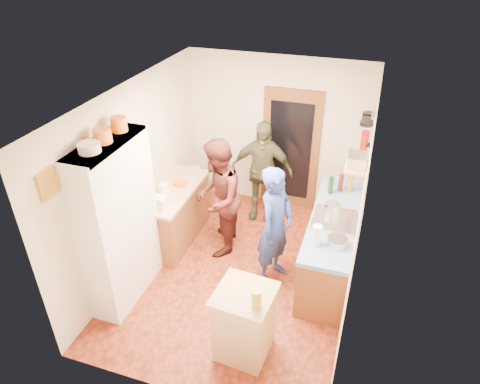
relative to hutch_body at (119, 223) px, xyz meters
The scene contains 44 objects.
floor 1.89m from the hutch_body, 31.61° to the left, with size 3.00×4.00×0.02m, color #923921.
ceiling 2.15m from the hutch_body, 31.61° to the left, with size 3.00×4.00×0.02m, color silver.
wall_back 3.10m from the hutch_body, 65.17° to the left, with size 3.00×0.02×2.60m, color beige.
wall_front 1.79m from the hutch_body, 42.95° to the right, with size 3.00×0.02×2.60m, color beige.
wall_left 0.85m from the hutch_body, 104.71° to the left, with size 0.02×4.00×2.60m, color beige.
wall_right 2.93m from the hutch_body, 15.89° to the left, with size 0.02×4.00×2.60m, color beige.
door_frame 3.17m from the hutch_body, 60.77° to the left, with size 0.95×0.06×2.10m, color brown.
door_glass 3.14m from the hutch_body, 60.46° to the left, with size 0.70×0.02×1.70m, color black.
hutch_body is the anchor object (origin of this frame).
hutch_top_shelf 1.08m from the hutch_body, ahead, with size 0.40×1.14×0.04m, color white.
plate_stack 1.18m from the hutch_body, 90.00° to the right, with size 0.24×0.24×0.10m, color white.
orange_pot_a 1.18m from the hutch_body, 90.00° to the right, with size 0.20×0.20×0.16m, color orange.
orange_pot_b 1.23m from the hutch_body, 90.00° to the left, with size 0.19×0.19×0.17m, color orange.
left_counter_base 1.42m from the hutch_body, 85.43° to the left, with size 0.60×1.40×0.85m, color brown.
left_counter_top 1.27m from the hutch_body, 85.43° to the left, with size 0.64×1.44×0.05m, color tan.
toaster 0.76m from the hutch_body, 78.46° to the left, with size 0.24×0.16×0.18m, color white.
kettle 1.10m from the hutch_body, 87.39° to the left, with size 0.14×0.14×0.16m, color white.
orange_bowl 1.41m from the hutch_body, 82.59° to the left, with size 0.18×0.18×0.08m, color orange.
chopping_board 1.88m from the hutch_body, 86.33° to the left, with size 0.30×0.22×0.03m, color tan.
right_counter_base 2.90m from the hutch_body, 27.47° to the left, with size 0.60×2.20×0.84m, color brown.
right_counter_top 2.83m from the hutch_body, 27.47° to the left, with size 0.62×2.22×0.06m, color #0347AD.
hob 2.77m from the hutch_body, 25.14° to the left, with size 0.55×0.58×0.04m, color silver.
pot_on_hob 2.78m from the hutch_body, 28.27° to the left, with size 0.21×0.21×0.13m, color silver.
bottle_a 3.00m from the hutch_body, 38.37° to the left, with size 0.07×0.07×0.28m, color #143F14.
bottle_b 3.17m from the hutch_body, 38.49° to the left, with size 0.07×0.07×0.28m, color #591419.
bottle_c 3.28m from the hutch_body, 37.37° to the left, with size 0.09×0.09×0.34m, color olive.
paper_towel 2.43m from the hutch_body, 14.63° to the left, with size 0.12×0.12×0.26m, color white.
mixing_bowl 2.69m from the hutch_body, 14.49° to the left, with size 0.25×0.25×0.10m, color silver.
island_base 1.95m from the hutch_body, 14.80° to the right, with size 0.55×0.55×0.86m, color tan.
island_top 1.85m from the hutch_body, 14.80° to the right, with size 0.62×0.62×0.05m, color tan.
cutting_board 1.79m from the hutch_body, 13.50° to the right, with size 0.35×0.28×0.02m, color white.
oil_jar 2.04m from the hutch_body, 17.25° to the right, with size 0.11×0.11×0.21m, color #AD9E2D.
pan_rail 3.73m from the hutch_body, 40.11° to the left, with size 0.02×0.02×0.65m, color silver.
pan_hang_a 3.55m from the hutch_body, 38.53° to the left, with size 0.18×0.18×0.05m, color black.
pan_hang_b 3.67m from the hutch_body, 41.04° to the left, with size 0.16×0.16×0.05m, color black.
pan_hang_c 3.80m from the hutch_body, 43.36° to the left, with size 0.17×0.17×0.05m, color black.
wall_shelf 3.01m from the hutch_body, 25.09° to the left, with size 0.26×0.42×0.03m, color tan.
radio 3.03m from the hutch_body, 25.09° to the left, with size 0.22×0.30×0.15m, color silver.
ext_bracket 3.75m from the hutch_body, 42.07° to the left, with size 0.06×0.10×0.04m, color black.
fire_extinguisher 3.71m from the hutch_body, 42.69° to the left, with size 0.11×0.11×0.32m, color red.
picture_frame 1.22m from the hutch_body, 103.50° to the right, with size 0.03×0.25×0.30m, color gold.
person_hob 2.00m from the hutch_body, 24.88° to the left, with size 0.63×0.41×1.71m, color navy.
person_left 1.54m from the hutch_body, 55.74° to the left, with size 0.88×0.68×1.80m, color #451B17.
person_back 2.58m from the hutch_body, 61.87° to the left, with size 1.01×0.42×1.72m, color #3F4027.
Camera 1 is at (1.45, -4.42, 4.18)m, focal length 32.00 mm.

